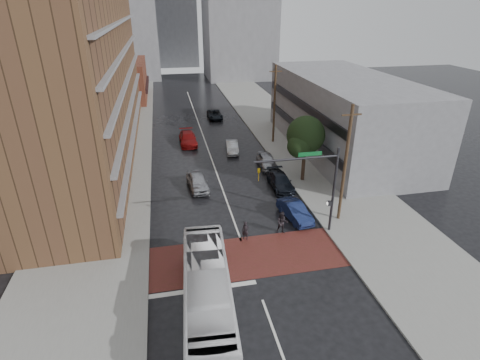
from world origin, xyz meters
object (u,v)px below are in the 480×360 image
object	(u,v)px
car_parked_near	(295,211)
transit_bus	(208,294)
car_travel_c	(188,139)
car_parked_mid	(280,181)
car_travel_b	(232,147)
car_travel_a	(198,182)
car_parked_far	(267,161)
pedestrian_a	(246,231)
suv_travel	(215,114)
pedestrian_b	(282,223)

from	to	relation	value
car_parked_near	transit_bus	bearing A→B (deg)	-142.69
car_travel_c	car_parked_mid	size ratio (longest dim) A/B	1.09
car_travel_b	car_travel_c	size ratio (longest dim) A/B	0.78
car_parked_mid	car_travel_b	bearing A→B (deg)	106.02
car_travel_a	car_parked_far	bearing A→B (deg)	20.31
pedestrian_a	suv_travel	xyz separation A→B (m)	(2.45, 34.12, -0.13)
transit_bus	car_travel_a	world-z (taller)	transit_bus
suv_travel	car_travel_a	bearing A→B (deg)	-101.95
pedestrian_b	car_travel_c	distance (m)	23.32
suv_travel	car_parked_mid	bearing A→B (deg)	-83.55
suv_travel	car_parked_near	xyz separation A→B (m)	(2.36, -31.89, 0.05)
car_travel_a	car_parked_near	xyz separation A→B (m)	(7.58, -7.37, -0.06)
pedestrian_b	car_travel_b	xyz separation A→B (m)	(-0.61, 18.56, -0.28)
pedestrian_a	car_travel_b	xyz separation A→B (m)	(2.44, 18.84, -0.10)
car_parked_far	car_parked_near	bearing A→B (deg)	-91.28
pedestrian_a	car_parked_far	xyz separation A→B (m)	(5.41, 13.44, -0.02)
pedestrian_a	car_travel_a	size ratio (longest dim) A/B	0.34
car_travel_a	car_parked_far	distance (m)	9.03
pedestrian_b	car_travel_a	bearing A→B (deg)	135.29
suv_travel	car_parked_mid	xyz separation A→B (m)	(2.90, -25.98, 0.05)
transit_bus	pedestrian_b	xyz separation A→B (m)	(6.90, 7.49, -0.61)
pedestrian_b	car_travel_c	world-z (taller)	pedestrian_b
pedestrian_a	car_parked_mid	distance (m)	9.74
car_travel_c	car_parked_far	bearing A→B (deg)	-50.24
car_parked_near	suv_travel	bearing A→B (deg)	84.05
pedestrian_a	pedestrian_b	bearing A→B (deg)	28.65
car_parked_mid	car_parked_far	xyz separation A→B (m)	(0.05, 5.30, 0.06)
transit_bus	car_parked_mid	world-z (taller)	transit_bus
pedestrian_b	suv_travel	distance (m)	33.85
car_parked_mid	car_parked_far	size ratio (longest dim) A/B	1.08
car_parked_near	car_parked_mid	world-z (taller)	car_parked_near
car_travel_c	car_parked_near	xyz separation A→B (m)	(7.50, -20.64, -0.06)
suv_travel	car_parked_mid	world-z (taller)	car_parked_mid
car_travel_a	car_travel_c	bearing A→B (deg)	84.80
car_travel_b	car_parked_mid	size ratio (longest dim) A/B	0.85
car_travel_a	car_parked_far	size ratio (longest dim) A/B	1.01
car_travel_c	car_parked_mid	xyz separation A→B (m)	(8.05, -14.74, -0.06)
car_travel_c	pedestrian_b	bearing A→B (deg)	-76.62
car_travel_c	transit_bus	bearing A→B (deg)	-93.07
transit_bus	pedestrian_b	bearing A→B (deg)	51.27
car_travel_b	car_parked_near	distance (m)	16.78
car_parked_near	car_parked_mid	xyz separation A→B (m)	(0.54, 5.91, -0.01)
car_parked_far	car_travel_b	bearing A→B (deg)	120.53
pedestrian_a	car_travel_b	bearing A→B (deg)	106.11
pedestrian_b	car_travel_c	bearing A→B (deg)	117.56
car_travel_a	car_parked_near	bearing A→B (deg)	-49.04
pedestrian_b	car_parked_mid	bearing A→B (deg)	86.97
pedestrian_a	car_travel_b	world-z (taller)	pedestrian_a
pedestrian_a	car_parked_mid	world-z (taller)	pedestrian_a
car_travel_a	car_travel_c	world-z (taller)	car_travel_a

